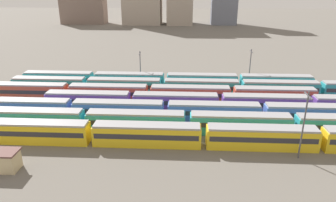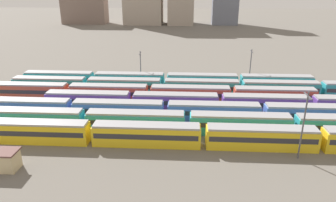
% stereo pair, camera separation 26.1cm
% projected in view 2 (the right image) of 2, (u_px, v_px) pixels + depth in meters
% --- Properties ---
extents(ground_plane, '(600.00, 600.00, 0.00)m').
position_uv_depth(ground_plane, '(77.00, 108.00, 68.18)').
color(ground_plane, '#666059').
extents(train_track_0, '(112.50, 3.06, 3.75)m').
position_uv_depth(train_track_0, '(320.00, 139.00, 50.42)').
color(train_track_0, yellow).
rests_on(train_track_0, ground_plane).
extents(train_track_1, '(112.50, 3.06, 3.75)m').
position_uv_depth(train_track_1, '(293.00, 125.00, 55.42)').
color(train_track_1, teal).
rests_on(train_track_1, ground_plane).
extents(train_track_2, '(112.50, 3.06, 3.75)m').
position_uv_depth(train_track_2, '(262.00, 113.00, 60.52)').
color(train_track_2, '#4C70BC').
rests_on(train_track_2, ground_plane).
extents(train_track_3, '(74.70, 3.06, 3.75)m').
position_uv_depth(train_track_3, '(220.00, 103.00, 65.80)').
color(train_track_3, '#6B429E').
rests_on(train_track_3, ground_plane).
extents(train_track_4, '(74.70, 3.06, 3.75)m').
position_uv_depth(train_track_4, '(149.00, 93.00, 71.52)').
color(train_track_4, '#BC4C38').
rests_on(train_track_4, ground_plane).
extents(train_track_5, '(93.60, 3.06, 3.75)m').
position_uv_depth(train_track_5, '(201.00, 87.00, 75.70)').
color(train_track_5, teal).
rests_on(train_track_5, ground_plane).
extents(train_track_6, '(74.70, 3.06, 3.75)m').
position_uv_depth(train_track_6, '(166.00, 80.00, 81.06)').
color(train_track_6, teal).
rests_on(train_track_6, ground_plane).
extents(catenary_pole_1, '(0.24, 3.20, 8.91)m').
position_uv_depth(catenary_pole_1, '(141.00, 66.00, 83.05)').
color(catenary_pole_1, '#4C4C51').
rests_on(catenary_pole_1, ground_plane).
extents(catenary_pole_2, '(0.24, 3.20, 10.93)m').
position_uv_depth(catenary_pole_2, '(304.00, 123.00, 46.38)').
color(catenary_pole_2, '#4C4C51').
rests_on(catenary_pole_2, ground_plane).
extents(catenary_pole_3, '(0.24, 3.20, 9.67)m').
position_uv_depth(catenary_pole_3, '(250.00, 65.00, 81.66)').
color(catenary_pole_3, '#4C4C51').
rests_on(catenary_pole_3, ground_plane).
extents(signal_hut, '(3.60, 3.00, 3.04)m').
position_uv_depth(signal_hut, '(6.00, 160.00, 45.03)').
color(signal_hut, '#C6B284').
rests_on(signal_hut, ground_plane).
extents(distant_building_0, '(29.44, 12.45, 27.46)m').
position_uv_depth(distant_building_0, '(84.00, 3.00, 208.47)').
color(distant_building_0, '#7A665B').
rests_on(distant_building_0, ground_plane).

